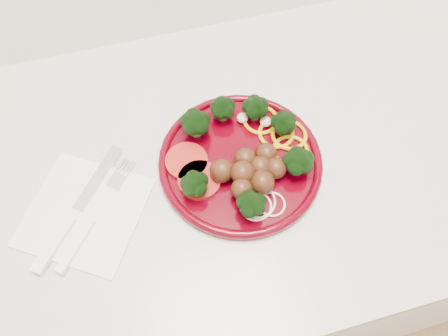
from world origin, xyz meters
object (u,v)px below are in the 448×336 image
object	(u,v)px
knife	(68,222)
fork	(84,232)
napkin	(85,212)
plate	(243,157)

from	to	relation	value
knife	fork	size ratio (longest dim) A/B	1.12
napkin	fork	world-z (taller)	fork
napkin	knife	distance (m)	0.03
napkin	knife	size ratio (longest dim) A/B	0.89
plate	napkin	distance (m)	0.26
knife	fork	world-z (taller)	knife
napkin	knife	world-z (taller)	knife
plate	knife	size ratio (longest dim) A/B	1.39
plate	fork	xyz separation A→B (m)	(-0.26, -0.05, -0.01)
fork	knife	bearing A→B (deg)	83.00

